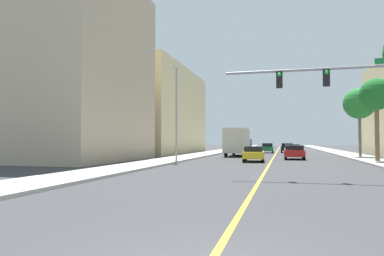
# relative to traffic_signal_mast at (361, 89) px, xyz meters

# --- Properties ---
(ground) EXTENTS (192.00, 192.00, 0.00)m
(ground) POSITION_rel_traffic_signal_mast_xyz_m (-4.77, 28.32, -4.37)
(ground) COLOR #38383A
(sidewalk_left) EXTENTS (3.37, 168.00, 0.15)m
(sidewalk_left) POSITION_rel_traffic_signal_mast_xyz_m (-13.90, 28.32, -4.30)
(sidewalk_left) COLOR #B2ADA3
(sidewalk_left) RESTS_ON ground
(sidewalk_right) EXTENTS (3.37, 168.00, 0.15)m
(sidewalk_right) POSITION_rel_traffic_signal_mast_xyz_m (4.37, 28.32, -4.30)
(sidewalk_right) COLOR #9E9B93
(sidewalk_right) RESTS_ON ground
(lane_marking_center) EXTENTS (0.16, 144.00, 0.01)m
(lane_marking_center) POSITION_rel_traffic_signal_mast_xyz_m (-4.77, 28.32, -4.37)
(lane_marking_center) COLOR yellow
(lane_marking_center) RESTS_ON ground
(building_left_near) EXTENTS (11.14, 14.58, 17.02)m
(building_left_near) POSITION_rel_traffic_signal_mast_xyz_m (-22.97, 10.70, 4.14)
(building_left_near) COLOR tan
(building_left_near) RESTS_ON ground
(building_left_far) EXTENTS (15.66, 23.79, 12.59)m
(building_left_far) POSITION_rel_traffic_signal_mast_xyz_m (-25.23, 31.95, 1.93)
(building_left_far) COLOR beige
(building_left_far) RESTS_ON ground
(traffic_signal_mast) EXTENTS (9.77, 0.36, 5.75)m
(traffic_signal_mast) POSITION_rel_traffic_signal_mast_xyz_m (0.00, 0.00, 0.00)
(traffic_signal_mast) COLOR gray
(traffic_signal_mast) RESTS_ON sidewalk_right
(street_lamp) EXTENTS (0.56, 0.28, 8.31)m
(street_lamp) POSITION_rel_traffic_signal_mast_xyz_m (-12.72, 10.88, 0.36)
(street_lamp) COLOR gray
(street_lamp) RESTS_ON sidewalk_left
(palm_mid) EXTENTS (2.74, 2.74, 7.04)m
(palm_mid) POSITION_rel_traffic_signal_mast_xyz_m (4.02, 14.34, 1.35)
(palm_mid) COLOR brown
(palm_mid) RESTS_ON sidewalk_right
(palm_far) EXTENTS (3.36, 3.36, 7.43)m
(palm_far) POSITION_rel_traffic_signal_mast_xyz_m (4.31, 22.78, 1.49)
(palm_far) COLOR brown
(palm_far) RESTS_ON sidewalk_right
(car_green) EXTENTS (1.84, 4.07, 1.46)m
(car_green) POSITION_rel_traffic_signal_mast_xyz_m (-6.04, 35.84, -3.62)
(car_green) COLOR #196638
(car_green) RESTS_ON ground
(car_gray) EXTENTS (1.89, 4.40, 1.42)m
(car_gray) POSITION_rel_traffic_signal_mast_xyz_m (-2.68, 25.32, -3.62)
(car_gray) COLOR slate
(car_gray) RESTS_ON ground
(car_yellow) EXTENTS (1.96, 4.19, 1.36)m
(car_yellow) POSITION_rel_traffic_signal_mast_xyz_m (-6.25, 13.22, -3.65)
(car_yellow) COLOR gold
(car_yellow) RESTS_ON ground
(car_black) EXTENTS (1.89, 3.89, 1.45)m
(car_black) POSITION_rel_traffic_signal_mast_xyz_m (-3.15, 37.59, -3.62)
(car_black) COLOR black
(car_black) RESTS_ON ground
(car_red) EXTENTS (1.98, 4.09, 1.39)m
(car_red) POSITION_rel_traffic_signal_mast_xyz_m (-2.62, 18.07, -3.63)
(car_red) COLOR red
(car_red) RESTS_ON ground
(delivery_truck) EXTENTS (2.57, 8.29, 3.30)m
(delivery_truck) POSITION_rel_traffic_signal_mast_xyz_m (-9.03, 24.02, -2.63)
(delivery_truck) COLOR #194799
(delivery_truck) RESTS_ON ground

